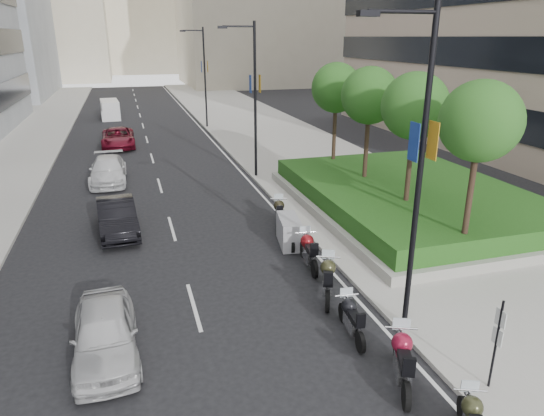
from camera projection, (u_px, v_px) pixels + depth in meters
name	position (u px, v px, depth m)	size (l,w,h in m)	color
ground	(275.00, 376.00, 12.30)	(160.00, 160.00, 0.00)	black
sidewalk_right	(273.00, 136.00, 41.81)	(10.00, 100.00, 0.15)	#9E9B93
sidewalk_left	(4.00, 152.00, 36.11)	(8.00, 100.00, 0.15)	#9E9B93
lane_edge	(212.00, 140.00, 40.39)	(0.12, 100.00, 0.01)	silver
lane_centre	(148.00, 144.00, 38.98)	(0.12, 100.00, 0.01)	silver
planter	(409.00, 204.00, 23.93)	(10.00, 14.00, 0.40)	gray
hedge	(410.00, 193.00, 23.73)	(9.40, 13.40, 0.80)	#183D11
tree_0	(480.00, 122.00, 16.41)	(2.80, 2.80, 6.30)	#332319
tree_1	(415.00, 107.00, 20.02)	(2.80, 2.80, 6.30)	#332319
tree_2	(370.00, 96.00, 23.64)	(2.80, 2.80, 6.30)	#332319
tree_3	(336.00, 88.00, 27.25)	(2.80, 2.80, 6.30)	#332319
lamp_post_0	(416.00, 162.00, 12.64)	(2.34, 0.45, 9.00)	black
lamp_post_1	(253.00, 93.00, 27.99)	(2.34, 0.45, 9.00)	black
lamp_post_2	(203.00, 73.00, 44.25)	(2.34, 0.45, 9.00)	black
parking_sign	(497.00, 340.00, 11.31)	(0.06, 0.32, 2.50)	black
motorcycle_1	(402.00, 360.00, 11.91)	(1.19, 2.30, 1.22)	black
motorcycle_2	(351.00, 318.00, 13.84)	(0.71, 2.12, 1.06)	black
motorcycle_3	(328.00, 279.00, 15.90)	(1.14, 2.28, 1.20)	black
motorcycle_4	(309.00, 251.00, 18.03)	(0.79, 2.37, 1.18)	black
motorcycle_5	(289.00, 232.00, 19.92)	(1.08, 2.04, 1.18)	black
motorcycle_6	(279.00, 213.00, 21.93)	(0.89, 2.26, 1.15)	black
car_a	(105.00, 333.00, 12.89)	(1.67, 4.15, 1.42)	#B9B9BB
car_b	(117.00, 217.00, 21.12)	(1.56, 4.47, 1.47)	black
car_c	(108.00, 170.00, 28.57)	(2.03, 4.99, 1.45)	silver
car_d	(118.00, 138.00, 37.75)	(2.45, 5.31, 1.47)	maroon
delivery_van	(110.00, 110.00, 50.90)	(2.03, 4.61, 1.89)	white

